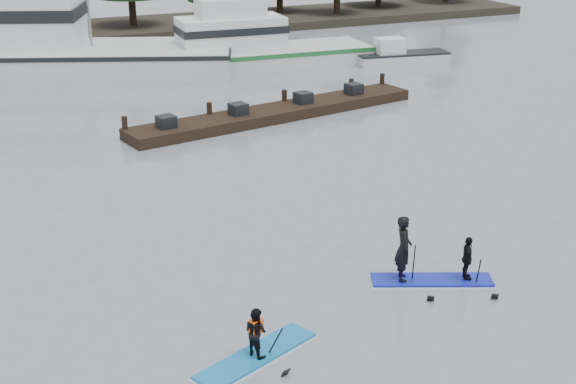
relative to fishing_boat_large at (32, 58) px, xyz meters
name	(u,v)px	position (x,y,z in m)	size (l,w,h in m)	color
ground	(386,313)	(4.37, -31.16, -0.88)	(160.00, 160.00, 0.00)	slate
far_shore	(78,32)	(4.37, 10.84, -0.58)	(70.00, 8.00, 0.60)	#2D281E
treeline	(78,37)	(4.37, 10.84, -0.88)	(60.00, 4.00, 8.00)	black
fishing_boat_large	(32,58)	(0.00, 0.00, 0.00)	(21.28, 12.80, 11.30)	silver
fishing_boat_medium	(251,57)	(11.82, -3.16, -0.32)	(13.39, 4.55, 8.03)	silver
skiff	(402,58)	(20.32, -5.89, -0.56)	(5.46, 1.64, 0.64)	silver
floating_dock	(276,113)	(8.85, -13.77, -0.64)	(14.40, 1.92, 0.48)	black
buoy_c	(311,67)	(14.94, -4.61, -0.88)	(0.51, 0.51, 0.51)	red
paddleboard_solo	(256,344)	(0.66, -31.76, -0.50)	(3.21, 1.92, 1.77)	#1371B6
paddleboard_duo	(427,259)	(6.14, -30.18, -0.20)	(3.24, 2.03, 2.40)	#131FB3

